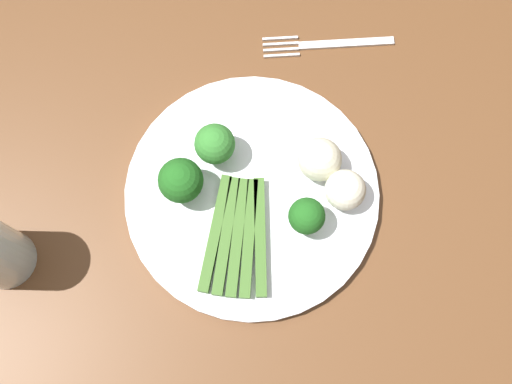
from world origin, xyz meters
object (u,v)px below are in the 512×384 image
Objects in this scene: broccoli_back_right at (185,182)px; cauliflower_front at (324,161)px; broccoli_right at (311,217)px; cauliflower_edge at (349,191)px; plate at (256,195)px; asparagus_bundle at (242,237)px; fork at (330,45)px; dining_table at (297,191)px; broccoli_left at (219,145)px.

cauliflower_front is at bearing -67.23° from broccoli_back_right.
broccoli_right is 1.09× the size of cauliflower_edge.
broccoli_back_right is 1.34× the size of cauliflower_edge.
cauliflower_edge is at bearing -79.57° from plate.
asparagus_bundle reaches higher than plate.
cauliflower_edge is at bearing -79.65° from broccoli_back_right.
plate is 0.22m from fork.
dining_table is 0.17m from asparagus_bundle.
dining_table is 0.19m from fork.
broccoli_left is at bearing 63.50° from broccoli_right.
asparagus_bundle is at bearing 153.74° from dining_table.
asparagus_bundle is 2.82× the size of broccoli_right.
fork is (0.17, 0.02, -0.04)m from cauliflower_front.
broccoli_back_right is (-0.05, 0.03, 0.00)m from broccoli_left.
broccoli_back_right is 0.26m from fork.
broccoli_back_right is at bearing 100.35° from cauliflower_edge.
cauliflower_front is at bearing -91.22° from dining_table.
fork is at bearing 162.36° from asparagus_bundle.
cauliflower_edge is (-0.03, -0.06, 0.14)m from dining_table.
broccoli_right reaches higher than asparagus_bundle.
cauliflower_edge is at bearing -128.97° from cauliflower_front.
asparagus_bundle is at bearing -119.46° from broccoli_back_right.
dining_table is 0.15m from cauliflower_edge.
dining_table is 21.12× the size of broccoli_back_right.
broccoli_right reaches higher than fork.
broccoli_left is at bearing -159.70° from asparagus_bundle.
plate is at bearing 124.59° from cauliflower_front.
broccoli_back_right reaches higher than cauliflower_front.
asparagus_bundle is 0.86× the size of fork.
broccoli_left reaches higher than cauliflower_edge.
asparagus_bundle is (-0.05, 0.00, 0.01)m from plate.
broccoli_right is at bearing -116.50° from broccoli_left.
plate is at bearing 135.59° from dining_table.
cauliflower_edge is (0.04, -0.04, -0.01)m from broccoli_right.
plate is 4.75× the size of broccoli_back_right.
asparagus_bundle is 0.13m from cauliflower_front.
broccoli_right is 0.05m from cauliflower_edge.
plate is 0.09m from cauliflower_front.
asparagus_bundle is 0.27m from fork.
broccoli_right is 0.81× the size of broccoli_back_right.
fork is at bearing -0.60° from dining_table.
broccoli_back_right is at bearing 152.84° from broccoli_left.
cauliflower_front is at bearing 80.69° from fork.
cauliflower_front is at bearing 138.07° from asparagus_bundle.
plate is 5.87× the size of cauliflower_front.
broccoli_back_right reaches higher than dining_table.
cauliflower_edge is at bearing 89.53° from fork.
asparagus_bundle is at bearing 115.40° from broccoli_right.
cauliflower_front is (0.07, -0.00, -0.00)m from broccoli_right.
broccoli_left reaches higher than fork.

